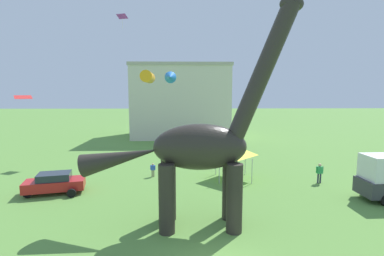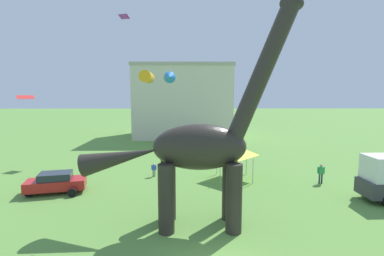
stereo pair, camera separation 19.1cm
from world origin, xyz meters
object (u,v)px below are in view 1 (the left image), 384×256
Objects in this scene: kite_mid_center at (23,97)px; kite_high_right at (153,77)px; parked_sedan_left at (55,183)px; person_watching_child at (320,171)px; person_vendor_side at (153,169)px; dinosaur_sculpture at (199,147)px; kite_apex at (122,16)px; festival_canopy_tent at (233,150)px.

kite_high_right is at bearing -46.53° from kite_mid_center.
person_watching_child reaches higher than parked_sedan_left.
person_vendor_side is 0.63× the size of kite_high_right.
dinosaur_sculpture is 7.84× the size of kite_apex.
person_vendor_side is 0.77× the size of kite_apex.
parked_sedan_left is 1.43× the size of festival_canopy_tent.
dinosaur_sculpture is 3.98× the size of festival_canopy_tent.
festival_canopy_tent is (13.89, 3.32, 1.74)m from parked_sedan_left.
festival_canopy_tent reaches higher than parked_sedan_left.
parked_sedan_left is 13.27m from kite_high_right.
person_watching_child reaches higher than person_vendor_side.
person_vendor_side is at bearing 144.85° from dinosaur_sculpture.
person_watching_child is at bearing 36.23° from kite_high_right.
person_vendor_side is 0.65× the size of kite_mid_center.
festival_canopy_tent is (-6.99, 1.34, 1.54)m from person_watching_child.
kite_apex reaches higher than person_vendor_side.
kite_mid_center is (-20.13, 4.66, 4.47)m from festival_canopy_tent.
person_vendor_side is 14.19m from person_watching_child.
kite_high_right is (-5.66, -10.61, 5.69)m from festival_canopy_tent.
person_watching_child is (14.02, -2.14, 0.26)m from person_vendor_side.
festival_canopy_tent is 1.62× the size of kite_high_right.
dinosaur_sculpture is 21.63m from kite_mid_center.
parked_sedan_left is 2.36× the size of kite_mid_center.
kite_mid_center is at bearing 166.97° from festival_canopy_tent.
person_watching_child is at bearing 173.07° from person_vendor_side.
kite_mid_center reaches higher than person_watching_child.
person_vendor_side is 20.23m from kite_apex.
kite_apex is 0.84× the size of kite_mid_center.
parked_sedan_left is 11.88m from kite_mid_center.
parked_sedan_left is 22.40m from kite_apex.
person_watching_child is 28.02m from kite_apex.
kite_mid_center reaches higher than person_vendor_side.
kite_mid_center is at bearing -47.08° from person_watching_child.
kite_apex reaches higher than parked_sedan_left.
festival_canopy_tent reaches higher than person_watching_child.
kite_high_right reaches higher than parked_sedan_left.
parked_sedan_left is at bearing -166.57° from festival_canopy_tent.
person_vendor_side is (6.85, 4.11, -0.06)m from parked_sedan_left.
festival_canopy_tent is at bearing 103.03° from dinosaur_sculpture.
festival_canopy_tent is 22.15m from kite_apex.
festival_canopy_tent is at bearing -46.47° from kite_apex.
kite_mid_center reaches higher than parked_sedan_left.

